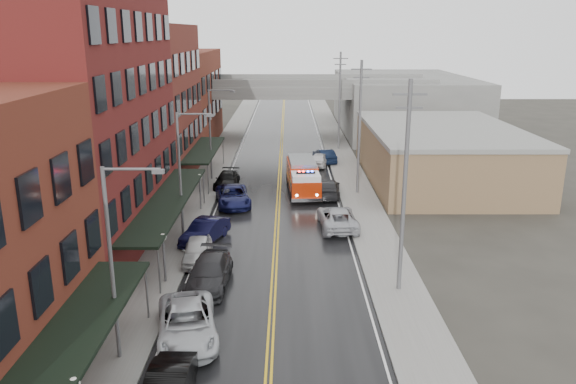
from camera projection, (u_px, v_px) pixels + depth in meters
name	position (u px, v px, depth m)	size (l,w,h in m)	color
road	(278.00, 210.00, 46.65)	(11.00, 160.00, 0.02)	black
sidewalk_left	(190.00, 210.00, 46.63)	(3.00, 160.00, 0.15)	slate
sidewalk_right	(365.00, 210.00, 46.63)	(3.00, 160.00, 0.15)	slate
curb_left	(210.00, 210.00, 46.63)	(0.30, 160.00, 0.15)	gray
curb_right	(346.00, 210.00, 46.63)	(0.30, 160.00, 0.15)	gray
brick_building_b	(76.00, 115.00, 37.44)	(9.00, 20.00, 18.00)	#5C1918
brick_building_c	(143.00, 104.00, 54.68)	(9.00, 15.00, 15.00)	maroon
brick_building_far	(178.00, 99.00, 71.91)	(9.00, 20.00, 12.00)	maroon
tan_building	(441.00, 156.00, 55.58)	(14.00, 22.00, 5.00)	#8B6B4A
right_far_block	(402.00, 103.00, 84.00)	(18.00, 30.00, 8.00)	slate
awning_0	(64.00, 349.00, 20.84)	(2.60, 16.00, 3.09)	black
awning_1	(169.00, 201.00, 39.10)	(2.60, 18.00, 3.09)	black
awning_2	(205.00, 150.00, 55.92)	(2.60, 13.00, 3.09)	black
globe_lamp_1	(163.00, 247.00, 32.56)	(0.44, 0.44, 3.12)	#59595B
globe_lamp_2	(200.00, 184.00, 46.01)	(0.44, 0.44, 3.12)	#59595B
street_lamp_0	(116.00, 253.00, 24.07)	(2.64, 0.22, 9.00)	#59595B
street_lamp_1	(183.00, 167.00, 39.45)	(2.64, 0.22, 9.00)	#59595B
street_lamp_2	(212.00, 129.00, 54.83)	(2.64, 0.22, 9.00)	#59595B
utility_pole_0	(405.00, 185.00, 30.50)	(1.80, 0.24, 12.00)	#59595B
utility_pole_1	(360.00, 126.00, 49.72)	(1.80, 0.24, 12.00)	#59595B
utility_pole_2	(340.00, 99.00, 68.94)	(1.80, 0.24, 12.00)	#59595B
overpass	(282.00, 96.00, 75.76)	(40.00, 10.00, 7.50)	slate
fire_truck	(303.00, 176.00, 51.24)	(3.63, 8.20, 2.94)	#AB2407
parked_car_left_2	(187.00, 323.00, 26.98)	(2.76, 5.99, 1.66)	#B2B6BB
parked_car_left_3	(209.00, 273.00, 32.68)	(2.28, 5.62, 1.63)	#232325
parked_car_left_4	(197.00, 250.00, 36.17)	(1.79, 4.45, 1.52)	silver
parked_car_left_5	(205.00, 231.00, 39.51)	(1.70, 4.86, 1.60)	black
parked_car_left_6	(233.00, 196.00, 47.90)	(2.71, 5.87, 1.63)	#121544
parked_car_left_7	(227.00, 180.00, 53.59)	(1.99, 4.90, 1.42)	black
parked_car_right_0	(337.00, 218.00, 42.32)	(2.66, 5.77, 1.60)	#AAABB2
parked_car_right_1	(328.00, 188.00, 50.48)	(2.18, 5.35, 1.55)	#252527
parked_car_right_2	(320.00, 159.00, 61.76)	(1.81, 4.50, 1.53)	silver
parked_car_right_3	(325.00, 156.00, 63.55)	(1.64, 4.71, 1.55)	black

